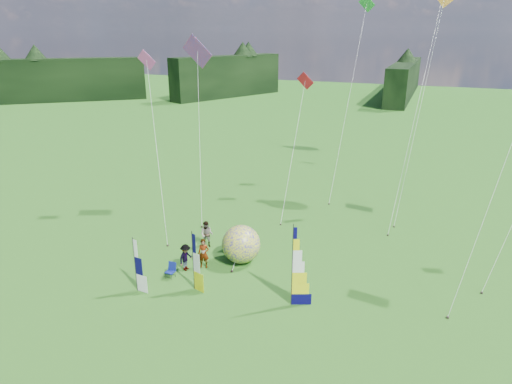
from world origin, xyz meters
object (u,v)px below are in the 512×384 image
at_px(side_banner_left, 193,262).
at_px(bol_inflatable, 241,244).
at_px(feather_banner_main, 292,267).
at_px(spectator_c, 186,257).
at_px(spectator_a, 204,253).
at_px(spectator_b, 207,234).
at_px(spectator_d, 236,237).
at_px(camp_chair, 170,271).
at_px(kite_whale, 423,77).
at_px(side_banner_far, 135,265).

bearing_deg(side_banner_left, bol_inflatable, 91.25).
distance_m(feather_banner_main, spectator_c, 7.29).
height_order(spectator_a, spectator_b, spectator_a).
relative_size(spectator_d, camp_chair, 1.82).
bearing_deg(spectator_d, side_banner_left, 138.42).
relative_size(spectator_b, spectator_c, 1.07).
bearing_deg(spectator_b, side_banner_left, -76.61).
relative_size(spectator_c, kite_whale, 0.08).
xyz_separation_m(spectator_b, spectator_c, (0.29, -3.29, -0.06)).
xyz_separation_m(feather_banner_main, spectator_b, (-7.35, 4.49, -1.35)).
bearing_deg(feather_banner_main, camp_chair, 157.39).
distance_m(feather_banner_main, bol_inflatable, 5.64).
bearing_deg(feather_banner_main, spectator_c, 147.84).
distance_m(spectator_a, spectator_d, 3.08).
bearing_deg(spectator_a, bol_inflatable, 23.72).
height_order(side_banner_far, spectator_d, side_banner_far).
distance_m(feather_banner_main, spectator_d, 7.35).
distance_m(spectator_b, spectator_c, 3.30).
xyz_separation_m(side_banner_left, spectator_b, (-1.81, 5.00, -0.81)).
bearing_deg(kite_whale, spectator_d, -132.51).
xyz_separation_m(side_banner_far, spectator_c, (1.38, 3.04, -0.73)).
distance_m(bol_inflatable, spectator_d, 1.77).
relative_size(feather_banner_main, spectator_c, 2.67).
height_order(spectator_a, camp_chair, spectator_a).
xyz_separation_m(bol_inflatable, spectator_b, (-2.98, 1.08, -0.30)).
bearing_deg(side_banner_left, feather_banner_main, 23.12).
distance_m(side_banner_far, bol_inflatable, 6.65).
bearing_deg(kite_whale, spectator_a, -128.75).
bearing_deg(feather_banner_main, spectator_a, 140.50).
relative_size(side_banner_left, kite_whale, 0.16).
bearing_deg(spectator_c, spectator_b, 12.33).
bearing_deg(feather_banner_main, bol_inflatable, 119.51).
height_order(spectator_c, spectator_d, spectator_d).
bearing_deg(side_banner_left, side_banner_far, -137.42).
bearing_deg(feather_banner_main, spectator_b, 126.06).
height_order(spectator_c, camp_chair, spectator_c).
bearing_deg(side_banner_left, spectator_a, 123.39).
height_order(side_banner_far, camp_chair, side_banner_far).
bearing_deg(camp_chair, spectator_a, 57.99).
xyz_separation_m(side_banner_far, bol_inflatable, (4.06, 5.25, -0.37)).
bearing_deg(spectator_c, camp_chair, 170.01).
relative_size(side_banner_far, camp_chair, 3.34).
bearing_deg(kite_whale, bol_inflatable, -126.61).
height_order(feather_banner_main, spectator_d, feather_banner_main).
bearing_deg(spectator_a, feather_banner_main, -32.78).
height_order(side_banner_far, spectator_b, side_banner_far).
bearing_deg(spectator_b, side_banner_far, -106.24).
relative_size(side_banner_left, spectator_d, 2.00).
bearing_deg(side_banner_left, spectator_d, 105.80).
bearing_deg(kite_whale, side_banner_left, -123.22).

